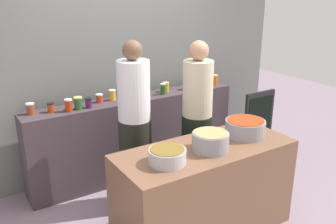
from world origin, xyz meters
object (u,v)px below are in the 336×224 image
(preserve_jar_8, at_px, (163,89))
(preserve_jar_11, at_px, (195,82))
(preserve_jar_4, at_px, (89,103))
(preserve_jar_10, at_px, (188,85))
(preserve_jar_5, at_px, (99,98))
(preserve_jar_7, at_px, (139,93))
(preserve_jar_12, at_px, (215,80))
(chalkboard_sign, at_px, (258,125))
(cook_with_tongs, at_px, (135,135))
(cook_in_cap, at_px, (197,129))
(preserve_jar_6, at_px, (112,95))
(preserve_jar_2, at_px, (69,105))
(preserve_jar_3, at_px, (78,103))
(preserve_jar_0, at_px, (30,109))
(cooking_pot_left, at_px, (167,156))
(cooking_pot_right, at_px, (245,128))
(cooking_pot_center, at_px, (211,141))
(preserve_jar_1, at_px, (51,108))
(preserve_jar_9, at_px, (166,87))

(preserve_jar_8, xyz_separation_m, preserve_jar_11, (0.54, 0.05, -0.00))
(preserve_jar_4, distance_m, preserve_jar_10, 1.37)
(preserve_jar_5, bearing_deg, preserve_jar_11, -2.70)
(preserve_jar_7, xyz_separation_m, preserve_jar_12, (1.17, 0.01, 0.00))
(preserve_jar_8, distance_m, chalkboard_sign, 1.45)
(cook_with_tongs, xyz_separation_m, cook_in_cap, (0.67, -0.18, -0.01))
(preserve_jar_6, bearing_deg, cook_in_cap, -55.61)
(preserve_jar_2, bearing_deg, preserve_jar_11, 2.25)
(preserve_jar_8, bearing_deg, preserve_jar_10, 2.91)
(preserve_jar_8, bearing_deg, preserve_jar_7, 178.14)
(preserve_jar_3, relative_size, preserve_jar_10, 1.28)
(preserve_jar_12, relative_size, cook_in_cap, 0.08)
(preserve_jar_0, height_order, preserve_jar_10, preserve_jar_0)
(cook_with_tongs, relative_size, chalkboard_sign, 1.87)
(preserve_jar_4, relative_size, cook_with_tongs, 0.06)
(preserve_jar_4, height_order, preserve_jar_6, preserve_jar_6)
(preserve_jar_7, relative_size, preserve_jar_8, 0.94)
(preserve_jar_0, height_order, cook_with_tongs, cook_with_tongs)
(cooking_pot_left, height_order, cooking_pot_right, cooking_pot_right)
(preserve_jar_8, relative_size, preserve_jar_11, 1.02)
(preserve_jar_6, bearing_deg, preserve_jar_5, 178.99)
(preserve_jar_4, distance_m, cook_in_cap, 1.23)
(preserve_jar_2, xyz_separation_m, preserve_jar_6, (0.57, 0.13, -0.01))
(preserve_jar_7, xyz_separation_m, cooking_pot_right, (0.46, -1.34, -0.10))
(preserve_jar_7, height_order, preserve_jar_8, preserve_jar_8)
(preserve_jar_7, height_order, cooking_pot_left, preserve_jar_7)
(preserve_jar_10, bearing_deg, cook_with_tongs, -151.19)
(preserve_jar_4, relative_size, preserve_jar_8, 0.83)
(cook_with_tongs, bearing_deg, cooking_pot_center, -67.79)
(cooking_pot_right, bearing_deg, preserve_jar_5, 122.92)
(preserve_jar_10, height_order, cooking_pot_right, preserve_jar_10)
(preserve_jar_0, distance_m, preserve_jar_7, 1.25)
(chalkboard_sign, bearing_deg, cooking_pot_left, -155.17)
(preserve_jar_5, relative_size, cook_with_tongs, 0.05)
(preserve_jar_11, relative_size, chalkboard_sign, 0.14)
(preserve_jar_8, bearing_deg, preserve_jar_3, -179.89)
(preserve_jar_1, height_order, preserve_jar_9, preserve_jar_9)
(cook_with_tongs, bearing_deg, cook_in_cap, -15.20)
(preserve_jar_0, distance_m, cooking_pot_right, 2.23)
(preserve_jar_2, relative_size, preserve_jar_5, 1.39)
(preserve_jar_2, xyz_separation_m, preserve_jar_9, (1.30, 0.11, -0.01))
(preserve_jar_2, bearing_deg, cook_with_tongs, -48.39)
(preserve_jar_11, bearing_deg, preserve_jar_1, 179.77)
(preserve_jar_9, height_order, cooking_pot_center, preserve_jar_9)
(preserve_jar_5, relative_size, cook_in_cap, 0.06)
(preserve_jar_5, height_order, preserve_jar_7, preserve_jar_7)
(preserve_jar_6, distance_m, preserve_jar_12, 1.48)
(preserve_jar_2, distance_m, preserve_jar_3, 0.11)
(preserve_jar_3, distance_m, preserve_jar_12, 1.93)
(preserve_jar_9, xyz_separation_m, cook_with_tongs, (-0.80, -0.67, -0.25))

